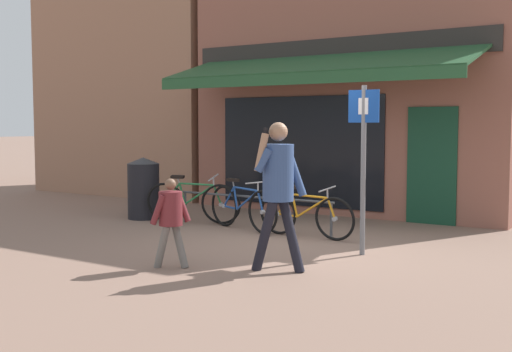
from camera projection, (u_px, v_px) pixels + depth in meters
The scene contains 11 objects.
ground_plane at pixel (295, 244), 9.55m from camera, with size 160.00×160.00×0.00m, color #846656.
shop_front at pixel (364, 76), 13.63m from camera, with size 6.61×4.58×5.64m.
neighbour_building at pixel (159, 68), 17.41m from camera, with size 5.45×4.00×6.67m.
bike_rack_rail at pixel (253, 202), 10.95m from camera, with size 3.08×0.04×0.57m.
bicycle_green at pixel (193, 202), 11.56m from camera, with size 1.75×0.70×0.90m.
bicycle_blue at pixel (243, 207), 10.84m from camera, with size 1.69×0.66×0.86m.
bicycle_orange at pixel (305, 214), 10.10m from camera, with size 1.72×0.52×0.83m.
pedestrian_adult at pixel (278, 180), 7.72m from camera, with size 0.64×0.61×1.83m.
pedestrian_child at pixel (171, 214), 7.95m from camera, with size 0.40×0.49×1.13m.
litter_bin at pixel (144, 188), 12.14m from camera, with size 0.61×0.61×1.17m.
parking_sign at pixel (363, 151), 8.68m from camera, with size 0.44×0.07×2.31m.
Camera 1 is at (4.65, -8.23, 1.78)m, focal length 45.00 mm.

